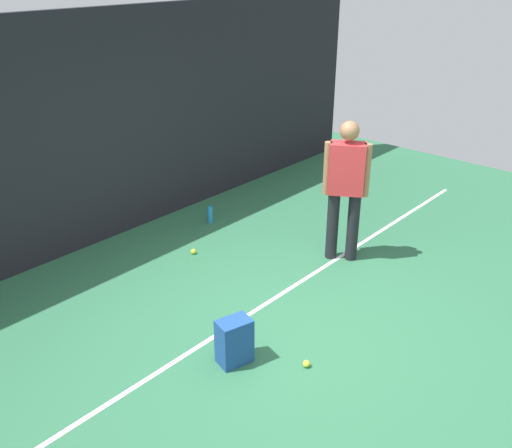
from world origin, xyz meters
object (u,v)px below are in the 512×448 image
tennis_ball_by_fence (193,251)px  water_bottle (210,214)px  tennis_player (346,184)px  tennis_ball_near_player (306,364)px  backpack (233,341)px

tennis_ball_by_fence → water_bottle: size_ratio=0.29×
tennis_player → tennis_ball_near_player: bearing=-95.9°
tennis_ball_near_player → water_bottle: 3.23m
tennis_ball_near_player → tennis_ball_by_fence: bearing=71.9°
tennis_player → water_bottle: size_ratio=7.47×
tennis_ball_near_player → tennis_ball_by_fence: same height
tennis_player → backpack: bearing=-112.4°
tennis_ball_near_player → water_bottle: (1.54, 2.84, 0.08)m
tennis_player → tennis_ball_by_fence: tennis_player is taller
tennis_ball_near_player → tennis_ball_by_fence: size_ratio=1.00×
tennis_ball_near_player → tennis_ball_by_fence: (0.76, 2.33, 0.00)m
backpack → tennis_player: bearing=-155.3°
tennis_player → tennis_ball_near_player: size_ratio=25.76×
backpack → tennis_ball_by_fence: 2.11m
tennis_ball_by_fence → water_bottle: water_bottle is taller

